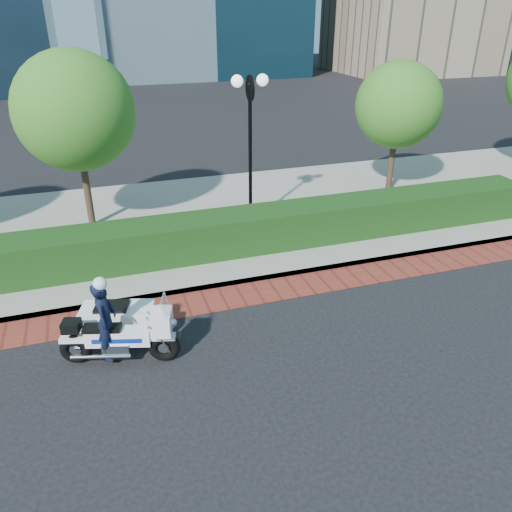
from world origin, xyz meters
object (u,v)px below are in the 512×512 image
object	(u,v)px
lamppost	(250,128)
tree_b	(75,112)
tree_c	(398,105)
police_motorcycle	(117,324)

from	to	relation	value
lamppost	tree_b	world-z (taller)	tree_b
tree_b	tree_c	size ratio (longest dim) A/B	1.14
lamppost	tree_c	world-z (taller)	tree_c
tree_b	tree_c	world-z (taller)	tree_b
tree_b	police_motorcycle	xyz separation A→B (m)	(0.28, -6.23, -2.82)
tree_c	police_motorcycle	size ratio (longest dim) A/B	1.98
tree_b	police_motorcycle	world-z (taller)	tree_b
tree_c	police_motorcycle	world-z (taller)	tree_c
lamppost	police_motorcycle	xyz separation A→B (m)	(-4.22, -4.93, -2.34)
lamppost	tree_b	distance (m)	4.71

